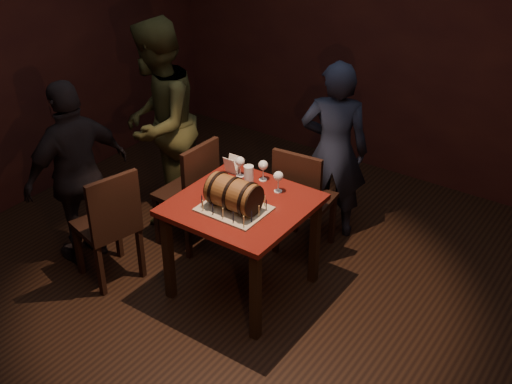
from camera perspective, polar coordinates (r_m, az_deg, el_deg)
room_shell at (r=3.98m, az=-1.56°, el=5.71°), size 5.04×5.04×2.80m
pub_table at (r=4.50m, az=-1.22°, el=-2.12°), size 0.90×0.90×0.75m
cake_board at (r=4.36m, az=-1.97°, el=-1.51°), size 0.45×0.35×0.01m
barrel_cake at (r=4.30m, az=-2.00°, el=-0.18°), size 0.40×0.24×0.24m
birthday_candles at (r=4.34m, az=-1.98°, el=-0.99°), size 0.40×0.30×0.09m
wine_glass_left at (r=4.71m, az=-1.44°, el=2.66°), size 0.07×0.07×0.16m
wine_glass_mid at (r=4.66m, az=0.64°, el=2.32°), size 0.07×0.07×0.16m
wine_glass_right at (r=4.52m, az=2.00°, el=1.33°), size 0.07×0.07×0.16m
pint_of_ale at (r=4.63m, az=-0.65°, el=1.46°), size 0.07×0.07×0.15m
menu_card at (r=4.79m, az=-2.18°, el=2.42°), size 0.10×0.05×0.13m
chair_back at (r=4.97m, az=4.07°, el=-0.39°), size 0.44×0.44×0.93m
chair_left_rear at (r=5.09m, az=-5.68°, el=0.28°), size 0.41×0.41×0.93m
chair_left_front at (r=4.77m, az=-12.83°, el=-2.60°), size 0.49×0.49×0.93m
person_back at (r=5.18m, az=6.95°, el=3.65°), size 0.64×0.54×1.50m
person_left_rear at (r=5.40m, az=-8.67°, el=6.07°), size 0.94×1.04×1.74m
person_left_front at (r=5.00m, az=-15.58°, el=1.55°), size 0.50×0.92×1.48m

